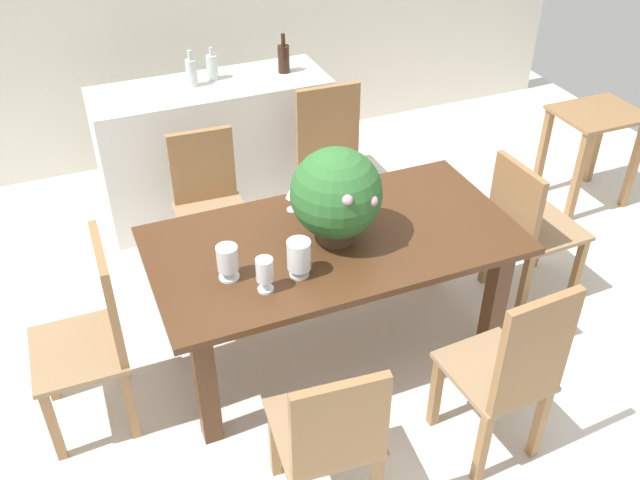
{
  "coord_description": "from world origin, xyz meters",
  "views": [
    {
      "loc": [
        -1.18,
        -2.67,
        2.81
      ],
      "look_at": [
        0.0,
        0.18,
        0.61
      ],
      "focal_mm": 39.49,
      "sensor_mm": 36.0,
      "label": 1
    }
  ],
  "objects_px": {
    "chair_far_left": "(209,199)",
    "crystal_vase_center_near": "(228,260)",
    "wine_glass": "(292,192)",
    "kitchen_counter": "(216,149)",
    "chair_near_left": "(331,436)",
    "chair_foot_end": "(527,224)",
    "flower_centerpiece": "(337,194)",
    "wine_bottle_green": "(284,58)",
    "side_table": "(593,137)",
    "chair_far_right": "(333,163)",
    "wine_bottle_dark": "(212,67)",
    "crystal_vase_left": "(299,256)",
    "chair_head_end": "(95,329)",
    "wine_bottle_tall": "(192,72)",
    "crystal_vase_right": "(265,272)",
    "chair_near_right": "(512,371)",
    "dining_table": "(334,257)"
  },
  "relations": [
    {
      "from": "chair_far_right",
      "to": "wine_bottle_green",
      "type": "height_order",
      "value": "wine_bottle_green"
    },
    {
      "from": "chair_foot_end",
      "to": "chair_head_end",
      "type": "relative_size",
      "value": 0.92
    },
    {
      "from": "chair_near_right",
      "to": "chair_head_end",
      "type": "height_order",
      "value": "chair_near_right"
    },
    {
      "from": "kitchen_counter",
      "to": "side_table",
      "type": "bearing_deg",
      "value": -20.28
    },
    {
      "from": "wine_bottle_dark",
      "to": "chair_far_right",
      "type": "bearing_deg",
      "value": -53.43
    },
    {
      "from": "wine_glass",
      "to": "kitchen_counter",
      "type": "relative_size",
      "value": 0.1
    },
    {
      "from": "dining_table",
      "to": "crystal_vase_center_near",
      "type": "xyz_separation_m",
      "value": [
        -0.58,
        -0.11,
        0.22
      ]
    },
    {
      "from": "chair_near_right",
      "to": "kitchen_counter",
      "type": "relative_size",
      "value": 0.66
    },
    {
      "from": "chair_far_left",
      "to": "crystal_vase_left",
      "type": "height_order",
      "value": "crystal_vase_left"
    },
    {
      "from": "chair_far_left",
      "to": "crystal_vase_left",
      "type": "bearing_deg",
      "value": -80.08
    },
    {
      "from": "chair_foot_end",
      "to": "crystal_vase_left",
      "type": "distance_m",
      "value": 1.54
    },
    {
      "from": "chair_head_end",
      "to": "kitchen_counter",
      "type": "distance_m",
      "value": 1.96
    },
    {
      "from": "chair_far_left",
      "to": "wine_glass",
      "type": "relative_size",
      "value": 6.09
    },
    {
      "from": "crystal_vase_left",
      "to": "wine_glass",
      "type": "distance_m",
      "value": 0.56
    },
    {
      "from": "chair_foot_end",
      "to": "kitchen_counter",
      "type": "height_order",
      "value": "kitchen_counter"
    },
    {
      "from": "crystal_vase_left",
      "to": "flower_centerpiece",
      "type": "bearing_deg",
      "value": 35.52
    },
    {
      "from": "chair_far_right",
      "to": "chair_near_left",
      "type": "bearing_deg",
      "value": -111.7
    },
    {
      "from": "flower_centerpiece",
      "to": "wine_bottle_dark",
      "type": "distance_m",
      "value": 1.76
    },
    {
      "from": "chair_far_left",
      "to": "wine_bottle_green",
      "type": "distance_m",
      "value": 1.17
    },
    {
      "from": "chair_far_left",
      "to": "crystal_vase_left",
      "type": "distance_m",
      "value": 1.23
    },
    {
      "from": "crystal_vase_right",
      "to": "crystal_vase_center_near",
      "type": "bearing_deg",
      "value": 130.14
    },
    {
      "from": "chair_foot_end",
      "to": "wine_bottle_green",
      "type": "height_order",
      "value": "wine_bottle_green"
    },
    {
      "from": "chair_head_end",
      "to": "side_table",
      "type": "xyz_separation_m",
      "value": [
        3.53,
        0.74,
        -0.04
      ]
    },
    {
      "from": "chair_far_left",
      "to": "crystal_vase_center_near",
      "type": "distance_m",
      "value": 1.13
    },
    {
      "from": "chair_far_right",
      "to": "wine_bottle_dark",
      "type": "height_order",
      "value": "wine_bottle_dark"
    },
    {
      "from": "wine_bottle_dark",
      "to": "side_table",
      "type": "xyz_separation_m",
      "value": [
        2.45,
        -1.0,
        -0.52
      ]
    },
    {
      "from": "kitchen_counter",
      "to": "side_table",
      "type": "height_order",
      "value": "kitchen_counter"
    },
    {
      "from": "kitchen_counter",
      "to": "crystal_vase_left",
      "type": "bearing_deg",
      "value": -92.82
    },
    {
      "from": "crystal_vase_center_near",
      "to": "chair_near_right",
      "type": "bearing_deg",
      "value": -40.49
    },
    {
      "from": "crystal_vase_center_near",
      "to": "wine_bottle_dark",
      "type": "xyz_separation_m",
      "value": [
        0.45,
        1.84,
        0.18
      ]
    },
    {
      "from": "crystal_vase_left",
      "to": "wine_bottle_green",
      "type": "height_order",
      "value": "wine_bottle_green"
    },
    {
      "from": "dining_table",
      "to": "wine_bottle_tall",
      "type": "xyz_separation_m",
      "value": [
        -0.28,
        1.68,
        0.42
      ]
    },
    {
      "from": "flower_centerpiece",
      "to": "wine_bottle_tall",
      "type": "height_order",
      "value": "flower_centerpiece"
    },
    {
      "from": "crystal_vase_left",
      "to": "crystal_vase_center_near",
      "type": "height_order",
      "value": "crystal_vase_left"
    },
    {
      "from": "chair_near_left",
      "to": "crystal_vase_right",
      "type": "distance_m",
      "value": 0.78
    },
    {
      "from": "chair_near_left",
      "to": "crystal_vase_left",
      "type": "relative_size",
      "value": 4.88
    },
    {
      "from": "crystal_vase_left",
      "to": "crystal_vase_center_near",
      "type": "relative_size",
      "value": 1.08
    },
    {
      "from": "crystal_vase_right",
      "to": "wine_bottle_green",
      "type": "relative_size",
      "value": 0.66
    },
    {
      "from": "wine_bottle_tall",
      "to": "wine_glass",
      "type": "bearing_deg",
      "value": -82.4
    },
    {
      "from": "chair_head_end",
      "to": "chair_near_left",
      "type": "bearing_deg",
      "value": 40.3
    },
    {
      "from": "chair_far_left",
      "to": "kitchen_counter",
      "type": "relative_size",
      "value": 0.6
    },
    {
      "from": "chair_far_right",
      "to": "crystal_vase_center_near",
      "type": "relative_size",
      "value": 6.07
    },
    {
      "from": "crystal_vase_left",
      "to": "wine_bottle_tall",
      "type": "relative_size",
      "value": 0.79
    },
    {
      "from": "chair_near_right",
      "to": "chair_foot_end",
      "type": "bearing_deg",
      "value": -132.79
    },
    {
      "from": "chair_near_left",
      "to": "chair_foot_end",
      "type": "xyz_separation_m",
      "value": [
        1.65,
        0.96,
        0.0
      ]
    },
    {
      "from": "wine_bottle_green",
      "to": "wine_bottle_dark",
      "type": "bearing_deg",
      "value": 172.37
    },
    {
      "from": "chair_far_left",
      "to": "chair_far_right",
      "type": "height_order",
      "value": "chair_far_right"
    },
    {
      "from": "crystal_vase_right",
      "to": "kitchen_counter",
      "type": "xyz_separation_m",
      "value": [
        0.28,
        1.92,
        -0.38
      ]
    },
    {
      "from": "flower_centerpiece",
      "to": "wine_bottle_green",
      "type": "distance_m",
      "value": 1.72
    },
    {
      "from": "flower_centerpiece",
      "to": "side_table",
      "type": "relative_size",
      "value": 0.7
    }
  ]
}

